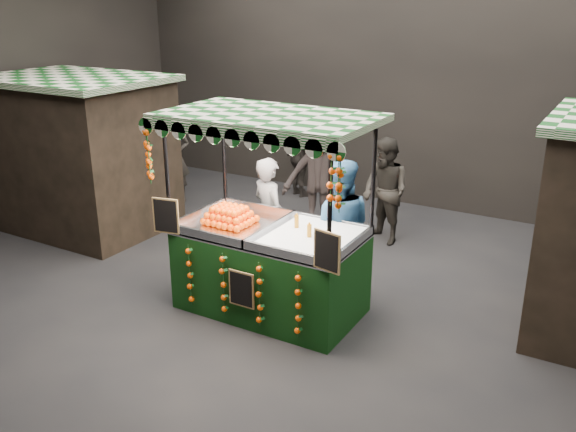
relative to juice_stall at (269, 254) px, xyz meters
The scene contains 11 objects.
ground 0.79m from the juice_stall, 140.29° to the left, with size 12.00×12.00×0.00m, color black.
market_hall 2.59m from the juice_stall, 140.29° to the left, with size 12.10×10.10×5.05m.
neighbour_stall_left 4.60m from the juice_stall, 166.84° to the left, with size 3.00×2.20×2.60m.
juice_stall is the anchor object (origin of this frame).
vendor_grey 1.16m from the juice_stall, 121.94° to the left, with size 0.74×0.64×1.73m.
vendor_blue 1.02m from the juice_stall, 57.90° to the left, with size 1.12×1.01×1.89m.
shopper_0 4.90m from the juice_stall, 144.10° to the left, with size 0.77×0.68×1.78m.
shopper_1 2.97m from the juice_stall, 82.79° to the left, with size 1.05×0.98×1.73m.
shopper_2 4.87m from the juice_stall, 114.37° to the left, with size 1.00×0.77×1.59m.
shopper_3 3.04m from the juice_stall, 105.95° to the left, with size 1.41×1.12×1.90m.
shopper_4 5.51m from the juice_stall, 145.72° to the left, with size 1.09×1.04×1.87m.
Camera 1 is at (3.75, -5.96, 3.80)m, focal length 37.92 mm.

